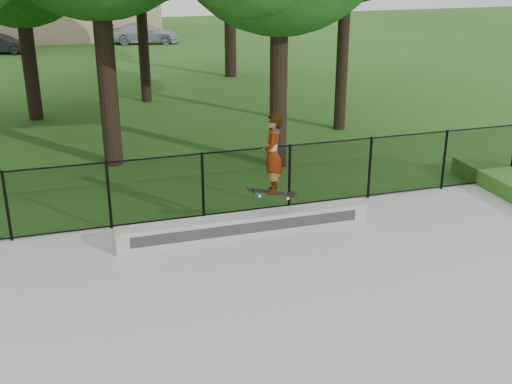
% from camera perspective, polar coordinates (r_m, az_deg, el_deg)
% --- Properties ---
extents(ground, '(100.00, 100.00, 0.00)m').
position_cam_1_polar(ground, '(9.31, 3.88, -16.38)').
color(ground, '#2D5417').
rests_on(ground, ground).
extents(concrete_slab, '(14.00, 12.00, 0.06)m').
position_cam_1_polar(concrete_slab, '(9.29, 3.89, -16.23)').
color(concrete_slab, '#ACACA7').
rests_on(concrete_slab, ground).
extents(grind_ledge, '(5.28, 0.40, 0.46)m').
position_cam_1_polar(grind_ledge, '(13.19, -0.95, -2.99)').
color(grind_ledge, '#AEADA8').
rests_on(grind_ledge, concrete_slab).
extents(car_b, '(3.10, 1.93, 1.05)m').
position_cam_1_polar(car_b, '(39.77, -21.76, 12.12)').
color(car_b, black).
rests_on(car_b, ground).
extents(car_c, '(4.11, 2.40, 1.22)m').
position_cam_1_polar(car_c, '(41.68, -9.88, 13.71)').
color(car_c, '#A0A7B5').
rests_on(car_c, ground).
extents(skater_airborne, '(0.82, 0.69, 1.79)m').
position_cam_1_polar(skater_airborne, '(12.66, 1.49, 3.25)').
color(skater_airborne, black).
rests_on(skater_airborne, ground).
extents(chainlink_fence, '(16.06, 0.06, 1.50)m').
position_cam_1_polar(chainlink_fence, '(13.93, -4.75, 0.60)').
color(chainlink_fence, black).
rests_on(chainlink_fence, concrete_slab).
extents(distant_building, '(12.40, 6.40, 4.30)m').
position_cam_1_polar(distant_building, '(45.01, -16.93, 15.66)').
color(distant_building, tan).
rests_on(distant_building, ground).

